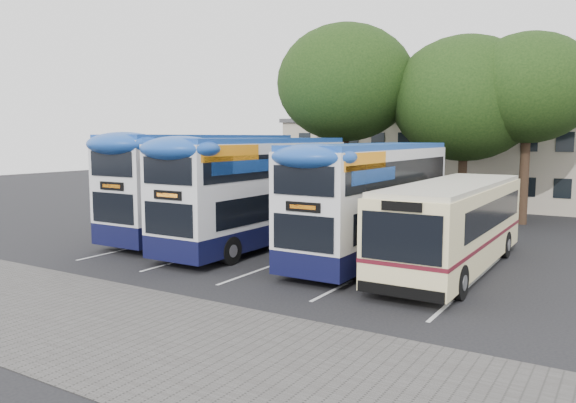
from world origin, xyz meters
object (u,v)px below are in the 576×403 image
Objects in this scene: tree_left at (346,83)px; bus_dd_mid at (260,187)px; tree_mid at (465,99)px; bus_dd_left at (207,180)px; tree_right at (528,88)px; bus_dd_right at (372,195)px; bus_single at (454,220)px.

tree_left is 1.01× the size of bus_dd_mid.
bus_dd_left is (-9.37, -11.72, -4.26)m from tree_mid.
tree_right reaches higher than bus_dd_left.
bus_dd_mid is 1.05× the size of bus_dd_right.
bus_dd_mid is at bearing -125.38° from tree_right.
bus_dd_mid is at bearing -84.08° from tree_left.
tree_right is 17.85m from bus_dd_left.
tree_mid is 14.19m from bus_single.
bus_dd_mid is at bearing 178.96° from bus_single.
bus_single is (12.43, -1.15, -0.89)m from bus_dd_left.
bus_dd_mid is (3.81, -0.99, -0.08)m from bus_dd_left.
bus_dd_mid is 8.65m from bus_single.
bus_dd_right is (-3.66, -12.36, -4.89)m from tree_right.
tree_mid is at bearing 103.35° from bus_single.
bus_dd_mid is (1.12, -10.84, -5.41)m from tree_left.
tree_right reaches higher than bus_dd_mid.
bus_dd_mid is at bearing -113.62° from tree_mid.
tree_mid is at bearing 88.69° from bus_dd_right.
tree_right reaches higher than bus_dd_right.
tree_mid is 1.02× the size of tree_right.
tree_mid reaches higher than bus_single.
tree_right is at bearing -2.32° from tree_mid.
bus_dd_right is at bearing -58.97° from tree_left.
bus_single is at bearing -6.31° from bus_dd_right.
tree_left is at bearing 121.03° from bus_dd_right.
bus_dd_right is 1.02× the size of bus_single.
tree_right is 0.91× the size of bus_dd_mid.
tree_left is at bearing -164.39° from tree_mid.
bus_single is (8.61, -0.16, -0.81)m from bus_dd_mid.
bus_dd_left reaches higher than bus_dd_mid.
bus_dd_left is (-2.69, -9.85, -5.33)m from tree_left.
bus_single is (3.34, -0.37, -0.69)m from bus_dd_right.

